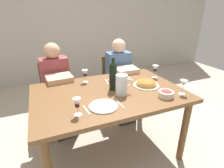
# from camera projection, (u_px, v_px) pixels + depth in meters

# --- Properties ---
(ground_plane) EXTENTS (8.00, 8.00, 0.00)m
(ground_plane) POSITION_uv_depth(u_px,v_px,m) (109.00, 149.00, 2.07)
(ground_plane) COLOR #B2A893
(back_wall) EXTENTS (8.00, 0.10, 2.80)m
(back_wall) POSITION_uv_depth(u_px,v_px,m) (64.00, 17.00, 3.73)
(back_wall) COLOR #B2ADA3
(back_wall) RESTS_ON ground
(dining_table) EXTENTS (1.50, 1.00, 0.76)m
(dining_table) POSITION_uv_depth(u_px,v_px,m) (109.00, 99.00, 1.81)
(dining_table) COLOR brown
(dining_table) RESTS_ON ground
(wine_bottle) EXTENTS (0.08, 0.08, 0.33)m
(wine_bottle) POSITION_uv_depth(u_px,v_px,m) (113.00, 76.00, 1.77)
(wine_bottle) COLOR black
(wine_bottle) RESTS_ON dining_table
(water_pitcher) EXTENTS (0.17, 0.11, 0.20)m
(water_pitcher) POSITION_uv_depth(u_px,v_px,m) (122.00, 86.00, 1.68)
(water_pitcher) COLOR silver
(water_pitcher) RESTS_ON dining_table
(baked_tart) EXTENTS (0.28, 0.28, 0.06)m
(baked_tart) POSITION_uv_depth(u_px,v_px,m) (146.00, 83.00, 1.90)
(baked_tart) COLOR silver
(baked_tart) RESTS_ON dining_table
(salad_bowl) EXTENTS (0.15, 0.15, 0.07)m
(salad_bowl) POSITION_uv_depth(u_px,v_px,m) (166.00, 94.00, 1.65)
(salad_bowl) COLOR silver
(salad_bowl) RESTS_ON dining_table
(wine_glass_left_diner) EXTENTS (0.07, 0.07, 0.16)m
(wine_glass_left_diner) POSITION_uv_depth(u_px,v_px,m) (155.00, 69.00, 2.10)
(wine_glass_left_diner) COLOR silver
(wine_glass_left_diner) RESTS_ON dining_table
(wine_glass_right_diner) EXTENTS (0.07, 0.07, 0.15)m
(wine_glass_right_diner) POSITION_uv_depth(u_px,v_px,m) (183.00, 84.00, 1.68)
(wine_glass_right_diner) COLOR silver
(wine_glass_right_diner) RESTS_ON dining_table
(wine_glass_centre) EXTENTS (0.06, 0.06, 0.15)m
(wine_glass_centre) POSITION_uv_depth(u_px,v_px,m) (77.00, 104.00, 1.33)
(wine_glass_centre) COLOR silver
(wine_glass_centre) RESTS_ON dining_table
(wine_glass_spare) EXTENTS (0.07, 0.07, 0.15)m
(wine_glass_spare) POSITION_uv_depth(u_px,v_px,m) (85.00, 74.00, 1.97)
(wine_glass_spare) COLOR silver
(wine_glass_spare) RESTS_ON dining_table
(dinner_plate_left_setting) EXTENTS (0.25, 0.25, 0.01)m
(dinner_plate_left_setting) POSITION_uv_depth(u_px,v_px,m) (103.00, 106.00, 1.49)
(dinner_plate_left_setting) COLOR silver
(dinner_plate_left_setting) RESTS_ON dining_table
(dinner_plate_right_setting) EXTENTS (0.24, 0.24, 0.01)m
(dinner_plate_right_setting) POSITION_uv_depth(u_px,v_px,m) (119.00, 80.00, 2.07)
(dinner_plate_right_setting) COLOR silver
(dinner_plate_right_setting) RESTS_ON dining_table
(fork_left_setting) EXTENTS (0.03, 0.16, 0.00)m
(fork_left_setting) POSITION_uv_depth(u_px,v_px,m) (86.00, 110.00, 1.44)
(fork_left_setting) COLOR silver
(fork_left_setting) RESTS_ON dining_table
(knife_left_setting) EXTENTS (0.01, 0.18, 0.00)m
(knife_left_setting) POSITION_uv_depth(u_px,v_px,m) (119.00, 103.00, 1.55)
(knife_left_setting) COLOR silver
(knife_left_setting) RESTS_ON dining_table
(knife_right_setting) EXTENTS (0.02, 0.18, 0.00)m
(knife_right_setting) POSITION_uv_depth(u_px,v_px,m) (130.00, 78.00, 2.12)
(knife_right_setting) COLOR silver
(knife_right_setting) RESTS_ON dining_table
(spoon_right_setting) EXTENTS (0.04, 0.16, 0.00)m
(spoon_right_setting) POSITION_uv_depth(u_px,v_px,m) (107.00, 82.00, 2.02)
(spoon_right_setting) COLOR silver
(spoon_right_setting) RESTS_ON dining_table
(chair_left) EXTENTS (0.43, 0.43, 0.87)m
(chair_left) POSITION_uv_depth(u_px,v_px,m) (56.00, 89.00, 2.48)
(chair_left) COLOR brown
(chair_left) RESTS_ON ground
(diner_left) EXTENTS (0.36, 0.53, 1.16)m
(diner_left) POSITION_uv_depth(u_px,v_px,m) (58.00, 87.00, 2.24)
(diner_left) COLOR #8E3D42
(diner_left) RESTS_ON ground
(chair_right) EXTENTS (0.42, 0.42, 0.87)m
(chair_right) POSITION_uv_depth(u_px,v_px,m) (115.00, 80.00, 2.78)
(chair_right) COLOR brown
(chair_right) RESTS_ON ground
(diner_right) EXTENTS (0.35, 0.52, 1.16)m
(diner_right) POSITION_uv_depth(u_px,v_px,m) (121.00, 78.00, 2.53)
(diner_right) COLOR #4C6B93
(diner_right) RESTS_ON ground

